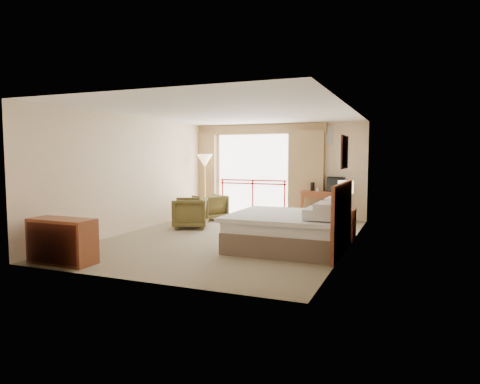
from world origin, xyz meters
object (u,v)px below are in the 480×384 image
at_px(dresser, 62,241).
at_px(armchair_near, 190,228).
at_px(nightstand, 345,224).
at_px(floor_lamp, 205,163).
at_px(side_table, 197,208).
at_px(wastebasket, 307,217).
at_px(armchair_far, 210,219).
at_px(tv, 336,184).
at_px(bed, 291,229).
at_px(desk, 325,197).
at_px(table_lamp, 346,188).

bearing_deg(dresser, armchair_near, 89.86).
bearing_deg(nightstand, armchair_near, 178.02).
relative_size(floor_lamp, dresser, 1.62).
xyz_separation_m(nightstand, side_table, (-4.02, 0.85, 0.05)).
distance_m(nightstand, floor_lamp, 4.94).
bearing_deg(dresser, wastebasket, 69.40).
bearing_deg(wastebasket, floor_lamp, -179.85).
bearing_deg(wastebasket, armchair_far, -167.10).
bearing_deg(tv, bed, -96.18).
relative_size(armchair_far, side_table, 1.41).
bearing_deg(floor_lamp, tv, 6.09).
height_order(nightstand, dresser, dresser).
xyz_separation_m(tv, armchair_near, (-3.15, -2.46, -1.01)).
relative_size(wastebasket, armchair_near, 0.35).
bearing_deg(bed, armchair_far, 137.91).
xyz_separation_m(armchair_far, armchair_near, (0.17, -1.47, 0.00)).
relative_size(bed, floor_lamp, 1.16).
bearing_deg(armchair_far, desk, 138.49).
height_order(bed, tv, tv).
bearing_deg(nightstand, bed, -122.83).
xyz_separation_m(wastebasket, side_table, (-2.74, -1.13, 0.23)).
distance_m(tv, armchair_far, 3.60).
bearing_deg(bed, table_lamp, 61.23).
bearing_deg(desk, dresser, -113.88).
bearing_deg(floor_lamp, bed, -43.62).
distance_m(wastebasket, side_table, 2.97).
bearing_deg(tv, armchair_near, -144.90).
bearing_deg(nightstand, floor_lamp, 152.39).
relative_size(armchair_far, floor_lamp, 0.42).
distance_m(nightstand, desk, 2.61).
relative_size(tv, armchair_near, 0.54).
distance_m(desk, wastebasket, 0.78).
relative_size(bed, table_lamp, 3.67).
height_order(table_lamp, armchair_far, table_lamp).
height_order(wastebasket, armchair_near, armchair_near).
height_order(nightstand, desk, desk).
bearing_deg(armchair_far, tv, 135.89).
bearing_deg(armchair_near, dresser, -26.00).
height_order(bed, armchair_near, bed).
bearing_deg(side_table, bed, -35.04).
distance_m(armchair_far, floor_lamp, 1.74).
xyz_separation_m(nightstand, desk, (-0.88, 2.44, 0.31)).
distance_m(bed, tv, 3.85).
height_order(desk, wastebasket, desk).
bearing_deg(table_lamp, bed, -118.77).
relative_size(desk, side_table, 2.28).
xyz_separation_m(armchair_near, side_table, (-0.29, 0.93, 0.38)).
distance_m(nightstand, dresser, 5.63).
relative_size(bed, side_table, 3.89).
relative_size(table_lamp, desk, 0.46).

